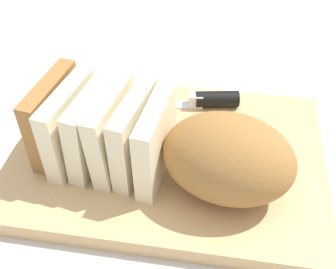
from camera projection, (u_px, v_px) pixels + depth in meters
name	position (u px, v px, depth m)	size (l,w,h in m)	color
ground_plane	(168.00, 163.00, 0.57)	(3.00, 3.00, 0.00)	beige
cutting_board	(168.00, 157.00, 0.56)	(0.41, 0.29, 0.02)	tan
bread_loaf	(169.00, 145.00, 0.49)	(0.32, 0.16, 0.11)	#996633
bread_knife	(195.00, 101.00, 0.62)	(0.29, 0.08, 0.02)	silver
crumb_near_knife	(153.00, 152.00, 0.55)	(0.00, 0.00, 0.00)	#A8753D
crumb_near_loaf	(196.00, 157.00, 0.54)	(0.00, 0.00, 0.00)	#A8753D
crumb_stray_left	(186.00, 186.00, 0.51)	(0.01, 0.01, 0.01)	#A8753D
crumb_stray_right	(236.00, 152.00, 0.55)	(0.01, 0.01, 0.01)	#A8753D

